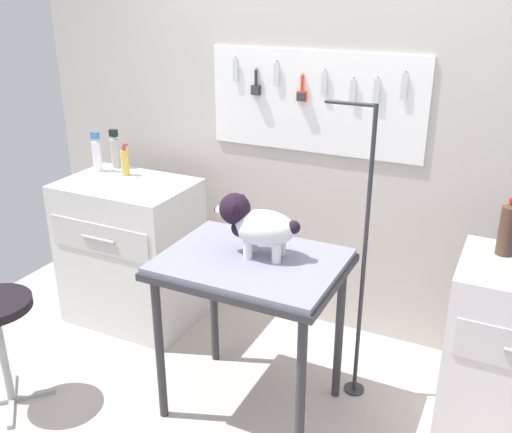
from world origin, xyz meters
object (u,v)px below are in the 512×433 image
object	(u,v)px
dog	(255,224)
conditioner_bottle	(125,162)
grooming_arm	(361,271)
counter_left	(132,252)
soda_bottle	(508,229)
grooming_table	(251,276)

from	to	relation	value
dog	conditioner_bottle	size ratio (longest dim) A/B	2.00
grooming_arm	counter_left	bearing A→B (deg)	175.94
counter_left	conditioner_bottle	distance (m)	0.57
conditioner_bottle	soda_bottle	bearing A→B (deg)	-3.81
grooming_table	conditioner_bottle	world-z (taller)	conditioner_bottle
counter_left	conditioner_bottle	xyz separation A→B (m)	(-0.09, 0.12, 0.55)
dog	conditioner_bottle	world-z (taller)	dog
counter_left	soda_bottle	size ratio (longest dim) A/B	3.49
dog	conditioner_bottle	bearing A→B (deg)	155.36
grooming_arm	dog	distance (m)	0.61
grooming_arm	dog	world-z (taller)	grooming_arm
grooming_arm	conditioner_bottle	distance (m)	1.65
counter_left	dog	bearing A→B (deg)	-20.96
counter_left	soda_bottle	bearing A→B (deg)	-0.70
grooming_table	conditioner_bottle	bearing A→B (deg)	153.74
counter_left	conditioner_bottle	world-z (taller)	conditioner_bottle
conditioner_bottle	grooming_arm	bearing A→B (deg)	-8.15
grooming_table	grooming_arm	bearing A→B (deg)	38.17
grooming_table	soda_bottle	bearing A→B (deg)	21.91
grooming_table	dog	bearing A→B (deg)	86.43
grooming_arm	grooming_table	bearing A→B (deg)	-141.83
grooming_arm	counter_left	distance (m)	1.55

